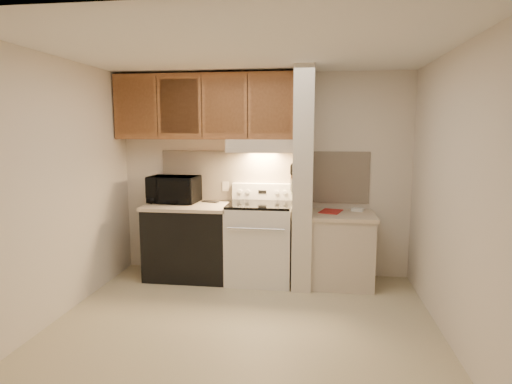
# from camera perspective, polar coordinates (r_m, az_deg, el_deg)

# --- Properties ---
(floor) EXTENTS (3.60, 3.60, 0.00)m
(floor) POSITION_cam_1_polar(r_m,az_deg,el_deg) (4.25, -1.57, -16.92)
(floor) COLOR #C3B793
(floor) RESTS_ON ground
(ceiling) EXTENTS (3.60, 3.60, 0.00)m
(ceiling) POSITION_cam_1_polar(r_m,az_deg,el_deg) (3.91, -1.73, 18.43)
(ceiling) COLOR white
(ceiling) RESTS_ON wall_back
(wall_back) EXTENTS (3.60, 2.50, 0.02)m
(wall_back) POSITION_cam_1_polar(r_m,az_deg,el_deg) (5.36, 0.98, 2.28)
(wall_back) COLOR beige
(wall_back) RESTS_ON floor
(wall_left) EXTENTS (0.02, 3.00, 2.50)m
(wall_left) POSITION_cam_1_polar(r_m,az_deg,el_deg) (4.54, -24.65, 0.43)
(wall_left) COLOR beige
(wall_left) RESTS_ON floor
(wall_right) EXTENTS (0.02, 3.00, 2.50)m
(wall_right) POSITION_cam_1_polar(r_m,az_deg,el_deg) (4.01, 24.63, -0.52)
(wall_right) COLOR beige
(wall_right) RESTS_ON floor
(backsplash) EXTENTS (2.60, 0.02, 0.63)m
(backsplash) POSITION_cam_1_polar(r_m,az_deg,el_deg) (5.35, 0.97, 2.11)
(backsplash) COLOR beige
(backsplash) RESTS_ON wall_back
(range_body) EXTENTS (0.76, 0.65, 0.92)m
(range_body) POSITION_cam_1_polar(r_m,az_deg,el_deg) (5.17, 0.50, -6.86)
(range_body) COLOR silver
(range_body) RESTS_ON floor
(oven_window) EXTENTS (0.50, 0.01, 0.30)m
(oven_window) POSITION_cam_1_polar(r_m,az_deg,el_deg) (4.86, 0.03, -7.37)
(oven_window) COLOR black
(oven_window) RESTS_ON range_body
(oven_handle) EXTENTS (0.65, 0.02, 0.02)m
(oven_handle) POSITION_cam_1_polar(r_m,az_deg,el_deg) (4.77, -0.04, -4.95)
(oven_handle) COLOR silver
(oven_handle) RESTS_ON range_body
(cooktop) EXTENTS (0.74, 0.64, 0.03)m
(cooktop) POSITION_cam_1_polar(r_m,az_deg,el_deg) (5.07, 0.51, -1.67)
(cooktop) COLOR black
(cooktop) RESTS_ON range_body
(range_backguard) EXTENTS (0.76, 0.08, 0.20)m
(range_backguard) POSITION_cam_1_polar(r_m,az_deg,el_deg) (5.33, 0.90, 0.08)
(range_backguard) COLOR silver
(range_backguard) RESTS_ON range_body
(range_display) EXTENTS (0.10, 0.01, 0.04)m
(range_display) POSITION_cam_1_polar(r_m,az_deg,el_deg) (5.29, 0.85, 0.01)
(range_display) COLOR black
(range_display) RESTS_ON range_backguard
(range_knob_left_outer) EXTENTS (0.05, 0.02, 0.05)m
(range_knob_left_outer) POSITION_cam_1_polar(r_m,az_deg,el_deg) (5.33, -2.15, 0.07)
(range_knob_left_outer) COLOR silver
(range_knob_left_outer) RESTS_ON range_backguard
(range_knob_left_inner) EXTENTS (0.05, 0.02, 0.05)m
(range_knob_left_inner) POSITION_cam_1_polar(r_m,az_deg,el_deg) (5.31, -1.08, 0.05)
(range_knob_left_inner) COLOR silver
(range_knob_left_inner) RESTS_ON range_backguard
(range_knob_right_inner) EXTENTS (0.05, 0.02, 0.05)m
(range_knob_right_inner) POSITION_cam_1_polar(r_m,az_deg,el_deg) (5.27, 2.79, -0.03)
(range_knob_right_inner) COLOR silver
(range_knob_right_inner) RESTS_ON range_backguard
(range_knob_right_outer) EXTENTS (0.05, 0.02, 0.05)m
(range_knob_right_outer) POSITION_cam_1_polar(r_m,az_deg,el_deg) (5.26, 3.87, -0.05)
(range_knob_right_outer) COLOR silver
(range_knob_right_outer) RESTS_ON range_backguard
(dishwasher_front) EXTENTS (1.00, 0.63, 0.87)m
(dishwasher_front) POSITION_cam_1_polar(r_m,az_deg,el_deg) (5.37, -8.91, -6.67)
(dishwasher_front) COLOR black
(dishwasher_front) RESTS_ON floor
(left_countertop) EXTENTS (1.04, 0.67, 0.04)m
(left_countertop) POSITION_cam_1_polar(r_m,az_deg,el_deg) (5.27, -9.02, -1.88)
(left_countertop) COLOR beige
(left_countertop) RESTS_ON dishwasher_front
(spoon_rest) EXTENTS (0.22, 0.13, 0.01)m
(spoon_rest) POSITION_cam_1_polar(r_m,az_deg,el_deg) (5.39, -6.13, -1.30)
(spoon_rest) COLOR black
(spoon_rest) RESTS_ON left_countertop
(teal_jar) EXTENTS (0.11, 0.11, 0.11)m
(teal_jar) POSITION_cam_1_polar(r_m,az_deg,el_deg) (5.57, -11.83, -0.65)
(teal_jar) COLOR #1F555A
(teal_jar) RESTS_ON left_countertop
(outlet) EXTENTS (0.08, 0.01, 0.12)m
(outlet) POSITION_cam_1_polar(r_m,az_deg,el_deg) (5.43, -4.08, 0.75)
(outlet) COLOR beige
(outlet) RESTS_ON backsplash
(microwave) EXTENTS (0.62, 0.44, 0.33)m
(microwave) POSITION_cam_1_polar(r_m,az_deg,el_deg) (5.44, -10.86, 0.37)
(microwave) COLOR black
(microwave) RESTS_ON left_countertop
(partition_pillar) EXTENTS (0.22, 0.70, 2.50)m
(partition_pillar) POSITION_cam_1_polar(r_m,az_deg,el_deg) (4.98, 6.34, 1.77)
(partition_pillar) COLOR beige
(partition_pillar) RESTS_ON floor
(pillar_trim) EXTENTS (0.01, 0.70, 0.04)m
(pillar_trim) POSITION_cam_1_polar(r_m,az_deg,el_deg) (4.98, 5.02, 2.36)
(pillar_trim) COLOR #935B32
(pillar_trim) RESTS_ON partition_pillar
(knife_strip) EXTENTS (0.02, 0.42, 0.04)m
(knife_strip) POSITION_cam_1_polar(r_m,az_deg,el_deg) (4.93, 4.92, 2.54)
(knife_strip) COLOR black
(knife_strip) RESTS_ON partition_pillar
(knife_blade_a) EXTENTS (0.01, 0.03, 0.16)m
(knife_blade_a) POSITION_cam_1_polar(r_m,az_deg,el_deg) (4.79, 4.67, 1.17)
(knife_blade_a) COLOR silver
(knife_blade_a) RESTS_ON knife_strip
(knife_handle_a) EXTENTS (0.02, 0.02, 0.10)m
(knife_handle_a) POSITION_cam_1_polar(r_m,az_deg,el_deg) (4.77, 4.69, 2.96)
(knife_handle_a) COLOR black
(knife_handle_a) RESTS_ON knife_strip
(knife_blade_b) EXTENTS (0.01, 0.04, 0.18)m
(knife_blade_b) POSITION_cam_1_polar(r_m,az_deg,el_deg) (4.85, 4.71, 1.14)
(knife_blade_b) COLOR silver
(knife_blade_b) RESTS_ON knife_strip
(knife_handle_b) EXTENTS (0.02, 0.02, 0.10)m
(knife_handle_b) POSITION_cam_1_polar(r_m,az_deg,el_deg) (4.85, 4.74, 3.04)
(knife_handle_b) COLOR black
(knife_handle_b) RESTS_ON knife_strip
(knife_blade_c) EXTENTS (0.01, 0.04, 0.20)m
(knife_blade_c) POSITION_cam_1_polar(r_m,az_deg,el_deg) (4.94, 4.76, 1.16)
(knife_blade_c) COLOR silver
(knife_blade_c) RESTS_ON knife_strip
(knife_handle_c) EXTENTS (0.02, 0.02, 0.10)m
(knife_handle_c) POSITION_cam_1_polar(r_m,az_deg,el_deg) (4.93, 4.80, 3.13)
(knife_handle_c) COLOR black
(knife_handle_c) RESTS_ON knife_strip
(knife_blade_d) EXTENTS (0.01, 0.04, 0.16)m
(knife_blade_d) POSITION_cam_1_polar(r_m,az_deg,el_deg) (5.02, 4.82, 1.50)
(knife_blade_d) COLOR silver
(knife_blade_d) RESTS_ON knife_strip
(knife_handle_d) EXTENTS (0.02, 0.02, 0.10)m
(knife_handle_d) POSITION_cam_1_polar(r_m,az_deg,el_deg) (5.00, 4.83, 3.20)
(knife_handle_d) COLOR black
(knife_handle_d) RESTS_ON knife_strip
(knife_blade_e) EXTENTS (0.01, 0.04, 0.18)m
(knife_blade_e) POSITION_cam_1_polar(r_m,az_deg,el_deg) (5.11, 4.87, 1.50)
(knife_blade_e) COLOR silver
(knife_blade_e) RESTS_ON knife_strip
(knife_handle_e) EXTENTS (0.02, 0.02, 0.10)m
(knife_handle_e) POSITION_cam_1_polar(r_m,az_deg,el_deg) (5.10, 4.89, 3.29)
(knife_handle_e) COLOR black
(knife_handle_e) RESTS_ON knife_strip
(oven_mitt) EXTENTS (0.03, 0.09, 0.22)m
(oven_mitt) POSITION_cam_1_polar(r_m,az_deg,el_deg) (5.16, 4.91, 0.93)
(oven_mitt) COLOR gray
(oven_mitt) RESTS_ON partition_pillar
(right_cab_base) EXTENTS (0.70, 0.60, 0.81)m
(right_cab_base) POSITION_cam_1_polar(r_m,az_deg,el_deg) (5.15, 11.36, -7.71)
(right_cab_base) COLOR beige
(right_cab_base) RESTS_ON floor
(right_countertop) EXTENTS (0.74, 0.64, 0.04)m
(right_countertop) POSITION_cam_1_polar(r_m,az_deg,el_deg) (5.05, 11.49, -3.07)
(right_countertop) COLOR beige
(right_countertop) RESTS_ON right_cab_base
(red_folder) EXTENTS (0.30, 0.36, 0.01)m
(red_folder) POSITION_cam_1_polar(r_m,az_deg,el_deg) (5.14, 9.94, -2.56)
(red_folder) COLOR #AF2421
(red_folder) RESTS_ON right_countertop
(white_box) EXTENTS (0.16, 0.13, 0.04)m
(white_box) POSITION_cam_1_polar(r_m,az_deg,el_deg) (5.24, 13.37, -2.31)
(white_box) COLOR white
(white_box) RESTS_ON right_countertop
(range_hood) EXTENTS (0.78, 0.44, 0.15)m
(range_hood) POSITION_cam_1_polar(r_m,az_deg,el_deg) (5.12, 0.70, 6.21)
(range_hood) COLOR beige
(range_hood) RESTS_ON upper_cabinets
(hood_lip) EXTENTS (0.78, 0.04, 0.06)m
(hood_lip) POSITION_cam_1_polar(r_m,az_deg,el_deg) (4.91, 0.39, 5.59)
(hood_lip) COLOR beige
(hood_lip) RESTS_ON range_hood
(upper_cabinets) EXTENTS (2.18, 0.33, 0.77)m
(upper_cabinets) POSITION_cam_1_polar(r_m,az_deg,el_deg) (5.30, -6.80, 11.20)
(upper_cabinets) COLOR #935B32
(upper_cabinets) RESTS_ON wall_back
(cab_door_a) EXTENTS (0.46, 0.01, 0.63)m
(cab_door_a) POSITION_cam_1_polar(r_m,az_deg,el_deg) (5.41, -15.80, 10.88)
(cab_door_a) COLOR #935B32
(cab_door_a) RESTS_ON upper_cabinets
(cab_gap_a) EXTENTS (0.01, 0.01, 0.73)m
(cab_gap_a) POSITION_cam_1_polar(r_m,az_deg,el_deg) (5.31, -13.06, 11.04)
(cab_gap_a) COLOR black
(cab_gap_a) RESTS_ON upper_cabinets
(cab_door_b) EXTENTS (0.46, 0.01, 0.63)m
(cab_door_b) POSITION_cam_1_polar(r_m,az_deg,el_deg) (5.22, -10.20, 11.17)
(cab_door_b) COLOR #935B32
(cab_door_b) RESTS_ON upper_cabinets
(cab_gap_b) EXTENTS (0.01, 0.01, 0.73)m
(cab_gap_b) POSITION_cam_1_polar(r_m,az_deg,el_deg) (5.14, -7.26, 11.28)
(cab_gap_b) COLOR black
(cab_gap_b) RESTS_ON upper_cabinets
(cab_door_c) EXTENTS (0.46, 0.01, 0.63)m
(cab_door_c) POSITION_cam_1_polar(r_m,az_deg,el_deg) (5.08, -4.23, 11.36)
(cab_door_c) COLOR #935B32
(cab_door_c) RESTS_ON upper_cabinets
(cab_gap_c) EXTENTS (0.01, 0.01, 0.73)m
(cab_gap_c) POSITION_cam_1_polar(r_m,az_deg,el_deg) (5.03, -1.13, 11.41)
(cab_gap_c) COLOR black
(cab_gap_c) RESTS_ON upper_cabinets
(cab_door_d) EXTENTS (0.46, 0.01, 0.63)m
(cab_door_d) POSITION_cam_1_polar(r_m,az_deg,el_deg) (4.99, 2.02, 11.43)
(cab_door_d) COLOR #935B32
(cab_door_d) RESTS_ON upper_cabinets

